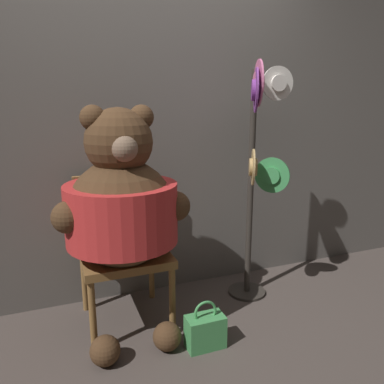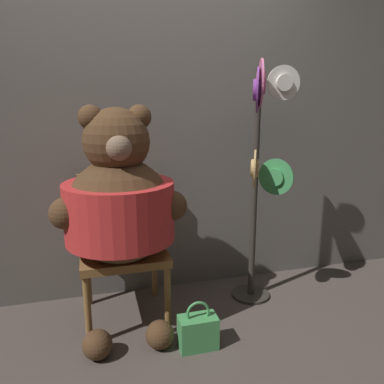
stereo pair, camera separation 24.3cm
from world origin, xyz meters
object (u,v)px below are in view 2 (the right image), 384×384
(teddy_bear, at_px, (120,204))
(hat_display_rack, at_px, (261,161))
(handbag_on_ground, at_px, (198,331))
(chair, at_px, (122,239))

(teddy_bear, xyz_separation_m, hat_display_rack, (0.95, 0.07, 0.22))
(teddy_bear, height_order, hat_display_rack, hat_display_rack)
(teddy_bear, relative_size, handbag_on_ground, 4.69)
(chair, xyz_separation_m, teddy_bear, (-0.02, -0.18, 0.29))
(handbag_on_ground, bearing_deg, hat_display_rack, 36.45)
(chair, height_order, teddy_bear, teddy_bear)
(hat_display_rack, height_order, handbag_on_ground, hat_display_rack)
(teddy_bear, height_order, handbag_on_ground, teddy_bear)
(hat_display_rack, xyz_separation_m, handbag_on_ground, (-0.55, -0.41, -0.93))
(hat_display_rack, bearing_deg, chair, 173.20)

